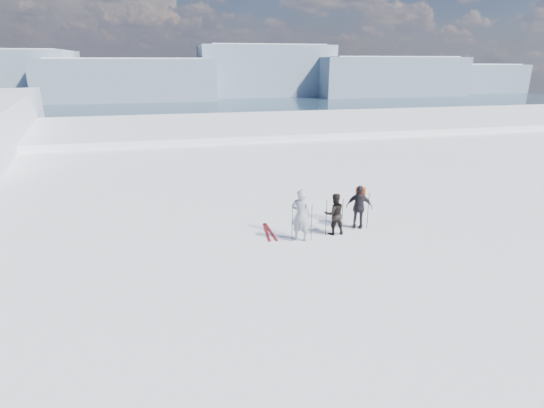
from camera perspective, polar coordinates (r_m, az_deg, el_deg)
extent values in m
plane|color=white|center=(73.03, -8.97, -0.23)|extent=(220.00, 208.01, 71.62)
cube|color=white|center=(41.21, -6.22, 1.12)|extent=(180.00, 16.00, 14.00)
plane|color=#203749|center=(301.23, -12.60, 11.36)|extent=(820.00, 820.00, 0.00)
cube|color=slate|center=(503.77, -32.42, 14.40)|extent=(130.00, 80.00, 46.00)
cube|color=slate|center=(450.75, -18.52, 15.57)|extent=(160.00, 80.00, 38.00)
cube|color=white|center=(450.44, -18.74, 17.60)|extent=(136.00, 70.00, 8.00)
cube|color=slate|center=(490.45, -1.06, 17.48)|extent=(140.00, 80.00, 52.00)
cube|color=white|center=(490.53, -1.07, 20.16)|extent=(119.00, 70.00, 8.00)
cube|color=slate|center=(506.92, 14.86, 16.25)|extent=(160.00, 80.00, 40.00)
cube|color=white|center=(506.67, 15.02, 18.17)|extent=(136.00, 70.00, 8.00)
cube|color=slate|center=(596.38, 24.06, 15.19)|extent=(130.00, 80.00, 32.00)
cube|color=white|center=(596.09, 24.23, 16.43)|extent=(110.50, 70.00, 8.00)
cube|color=#2D2B28|center=(50.50, -32.68, -1.50)|extent=(21.55, 17.87, 14.25)
cone|color=black|center=(47.16, -30.88, 5.20)|extent=(5.60, 5.60, 10.00)
imported|color=#91989E|center=(14.32, 3.91, -1.49)|extent=(0.79, 0.70, 1.81)
imported|color=black|center=(15.00, 8.38, -1.33)|extent=(0.75, 0.59, 1.50)
imported|color=black|center=(15.67, 11.65, -0.42)|extent=(1.02, 0.80, 1.62)
cube|color=#EF4E16|center=(15.60, 11.96, 3.51)|extent=(0.40, 0.34, 0.47)
cylinder|color=black|center=(14.29, 2.73, -2.68)|extent=(0.02, 0.02, 1.27)
cylinder|color=black|center=(14.39, 5.34, -2.53)|extent=(0.02, 0.02, 1.29)
cylinder|color=black|center=(14.89, 7.30, -1.86)|extent=(0.02, 0.02, 1.29)
cylinder|color=black|center=(15.04, 9.42, -1.71)|extent=(0.02, 0.02, 1.31)
cylinder|color=black|center=(15.52, 11.00, -1.41)|extent=(0.02, 0.02, 1.18)
cylinder|color=black|center=(15.78, 12.78, -0.89)|extent=(0.02, 0.02, 1.35)
cube|color=black|center=(15.23, -0.70, -3.78)|extent=(0.26, 1.70, 0.03)
cube|color=black|center=(15.26, -0.19, -3.73)|extent=(0.13, 1.70, 0.03)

